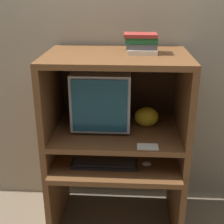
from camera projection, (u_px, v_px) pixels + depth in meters
name	position (u px, v px, depth m)	size (l,w,h in m)	color
wall_back	(119.00, 49.00, 2.36)	(6.00, 0.06, 2.60)	gray
desk_base	(116.00, 183.00, 2.30)	(0.94, 0.68, 0.61)	brown
desk_monitor_shelf	(116.00, 135.00, 2.21)	(0.94, 0.63, 0.19)	brown
hutch_upper	(117.00, 79.00, 2.09)	(0.94, 0.63, 0.53)	brown
crt_monitor	(102.00, 97.00, 2.19)	(0.40, 0.41, 0.41)	#B2B2B7
keyboard	(104.00, 164.00, 2.11)	(0.45, 0.14, 0.03)	black
mouse	(147.00, 164.00, 2.10)	(0.06, 0.04, 0.03)	#B7B7B7
snack_bag	(146.00, 117.00, 2.22)	(0.17, 0.13, 0.14)	gold
book_stack	(141.00, 43.00, 2.00)	(0.21, 0.17, 0.13)	beige
paper_card	(148.00, 147.00, 1.95)	(0.13, 0.09, 0.00)	white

